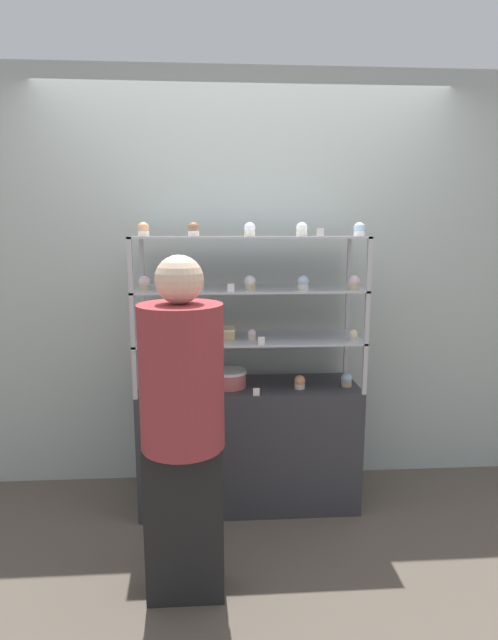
# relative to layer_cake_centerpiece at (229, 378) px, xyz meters

# --- Properties ---
(ground_plane) EXTENTS (20.00, 20.00, 0.00)m
(ground_plane) POSITION_rel_layer_cake_centerpiece_xyz_m (0.12, 0.03, -0.79)
(ground_plane) COLOR brown
(back_wall) EXTENTS (8.00, 0.05, 2.60)m
(back_wall) POSITION_rel_layer_cake_centerpiece_xyz_m (0.12, 0.39, 0.51)
(back_wall) COLOR #A8B2AD
(back_wall) RESTS_ON ground_plane
(display_base) EXTENTS (1.28, 0.43, 0.74)m
(display_base) POSITION_rel_layer_cake_centerpiece_xyz_m (0.12, 0.03, -0.42)
(display_base) COLOR #333338
(display_base) RESTS_ON ground_plane
(display_riser_lower) EXTENTS (1.28, 0.43, 0.29)m
(display_riser_lower) POSITION_rel_layer_cake_centerpiece_xyz_m (0.12, 0.03, 0.22)
(display_riser_lower) COLOR #B7B7BC
(display_riser_lower) RESTS_ON display_base
(display_riser_middle) EXTENTS (1.28, 0.43, 0.29)m
(display_riser_middle) POSITION_rel_layer_cake_centerpiece_xyz_m (0.12, 0.03, 0.51)
(display_riser_middle) COLOR #B7B7BC
(display_riser_middle) RESTS_ON display_riser_lower
(display_riser_upper) EXTENTS (1.28, 0.43, 0.29)m
(display_riser_upper) POSITION_rel_layer_cake_centerpiece_xyz_m (0.12, 0.03, 0.80)
(display_riser_upper) COLOR #B7B7BC
(display_riser_upper) RESTS_ON display_riser_middle
(layer_cake_centerpiece) EXTENTS (0.20, 0.20, 0.10)m
(layer_cake_centerpiece) POSITION_rel_layer_cake_centerpiece_xyz_m (0.00, 0.00, 0.00)
(layer_cake_centerpiece) COLOR #C66660
(layer_cake_centerpiece) RESTS_ON display_base
(sheet_cake_frosted) EXTENTS (0.26, 0.15, 0.06)m
(sheet_cake_frosted) POSITION_rel_layer_cake_centerpiece_xyz_m (-0.10, 0.04, 0.27)
(sheet_cake_frosted) COLOR #DBBC84
(sheet_cake_frosted) RESTS_ON display_riser_lower
(cupcake_0) EXTENTS (0.06, 0.06, 0.08)m
(cupcake_0) POSITION_rel_layer_cake_centerpiece_xyz_m (-0.45, -0.06, -0.01)
(cupcake_0) COLOR #CCB28C
(cupcake_0) RESTS_ON display_base
(cupcake_1) EXTENTS (0.06, 0.06, 0.08)m
(cupcake_1) POSITION_rel_layer_cake_centerpiece_xyz_m (-0.16, -0.08, -0.01)
(cupcake_1) COLOR white
(cupcake_1) RESTS_ON display_base
(cupcake_2) EXTENTS (0.06, 0.06, 0.08)m
(cupcake_2) POSITION_rel_layer_cake_centerpiece_xyz_m (0.40, -0.06, -0.01)
(cupcake_2) COLOR beige
(cupcake_2) RESTS_ON display_base
(cupcake_3) EXTENTS (0.06, 0.06, 0.08)m
(cupcake_3) POSITION_rel_layer_cake_centerpiece_xyz_m (0.68, -0.03, -0.01)
(cupcake_3) COLOR #CCB28C
(cupcake_3) RESTS_ON display_base
(price_tag_0) EXTENTS (0.04, 0.00, 0.04)m
(price_tag_0) POSITION_rel_layer_cake_centerpiece_xyz_m (0.14, -0.17, -0.03)
(price_tag_0) COLOR white
(price_tag_0) RESTS_ON display_base
(cupcake_4) EXTENTS (0.05, 0.05, 0.06)m
(cupcake_4) POSITION_rel_layer_cake_centerpiece_xyz_m (-0.47, -0.04, 0.27)
(cupcake_4) COLOR #CCB28C
(cupcake_4) RESTS_ON display_riser_lower
(cupcake_5) EXTENTS (0.05, 0.05, 0.06)m
(cupcake_5) POSITION_rel_layer_cake_centerpiece_xyz_m (0.13, -0.03, 0.27)
(cupcake_5) COLOR beige
(cupcake_5) RESTS_ON display_riser_lower
(cupcake_6) EXTENTS (0.05, 0.05, 0.06)m
(cupcake_6) POSITION_rel_layer_cake_centerpiece_xyz_m (0.70, -0.09, 0.27)
(cupcake_6) COLOR beige
(cupcake_6) RESTS_ON display_riser_lower
(price_tag_1) EXTENTS (0.04, 0.00, 0.04)m
(price_tag_1) POSITION_rel_layer_cake_centerpiece_xyz_m (0.17, -0.17, 0.26)
(price_tag_1) COLOR white
(price_tag_1) RESTS_ON display_riser_lower
(cupcake_7) EXTENTS (0.06, 0.06, 0.08)m
(cupcake_7) POSITION_rel_layer_cake_centerpiece_xyz_m (-0.46, -0.06, 0.56)
(cupcake_7) COLOR #CCB28C
(cupcake_7) RESTS_ON display_riser_middle
(cupcake_8) EXTENTS (0.06, 0.06, 0.08)m
(cupcake_8) POSITION_rel_layer_cake_centerpiece_xyz_m (-0.17, -0.04, 0.56)
(cupcake_8) COLOR white
(cupcake_8) RESTS_ON display_riser_middle
(cupcake_9) EXTENTS (0.06, 0.06, 0.08)m
(cupcake_9) POSITION_rel_layer_cake_centerpiece_xyz_m (0.11, -0.06, 0.56)
(cupcake_9) COLOR #CCB28C
(cupcake_9) RESTS_ON display_riser_middle
(cupcake_10) EXTENTS (0.06, 0.06, 0.08)m
(cupcake_10) POSITION_rel_layer_cake_centerpiece_xyz_m (0.41, -0.09, 0.56)
(cupcake_10) COLOR beige
(cupcake_10) RESTS_ON display_riser_middle
(cupcake_11) EXTENTS (0.06, 0.06, 0.08)m
(cupcake_11) POSITION_rel_layer_cake_centerpiece_xyz_m (0.69, -0.09, 0.56)
(cupcake_11) COLOR #CCB28C
(cupcake_11) RESTS_ON display_riser_middle
(price_tag_2) EXTENTS (0.04, 0.00, 0.04)m
(price_tag_2) POSITION_rel_layer_cake_centerpiece_xyz_m (0.01, -0.17, 0.55)
(price_tag_2) COLOR white
(price_tag_2) RESTS_ON display_riser_middle
(cupcake_12) EXTENTS (0.06, 0.06, 0.08)m
(cupcake_12) POSITION_rel_layer_cake_centerpiece_xyz_m (-0.45, -0.07, 0.85)
(cupcake_12) COLOR beige
(cupcake_12) RESTS_ON display_riser_upper
(cupcake_13) EXTENTS (0.06, 0.06, 0.08)m
(cupcake_13) POSITION_rel_layer_cake_centerpiece_xyz_m (-0.19, -0.08, 0.85)
(cupcake_13) COLOR beige
(cupcake_13) RESTS_ON display_riser_upper
(cupcake_14) EXTENTS (0.06, 0.06, 0.08)m
(cupcake_14) POSITION_rel_layer_cake_centerpiece_xyz_m (0.12, -0.04, 0.85)
(cupcake_14) COLOR beige
(cupcake_14) RESTS_ON display_riser_upper
(cupcake_15) EXTENTS (0.06, 0.06, 0.08)m
(cupcake_15) POSITION_rel_layer_cake_centerpiece_xyz_m (0.40, -0.07, 0.85)
(cupcake_15) COLOR beige
(cupcake_15) RESTS_ON display_riser_upper
(cupcake_16) EXTENTS (0.06, 0.06, 0.08)m
(cupcake_16) POSITION_rel_layer_cake_centerpiece_xyz_m (0.71, -0.09, 0.85)
(cupcake_16) COLOR white
(cupcake_16) RESTS_ON display_riser_upper
(price_tag_3) EXTENTS (0.04, 0.00, 0.04)m
(price_tag_3) POSITION_rel_layer_cake_centerpiece_xyz_m (0.48, -0.17, 0.84)
(price_tag_3) COLOR white
(price_tag_3) RESTS_ON display_riser_upper
(customer_figure) EXTENTS (0.36, 0.36, 1.54)m
(customer_figure) POSITION_rel_layer_cake_centerpiece_xyz_m (-0.22, -0.74, 0.03)
(customer_figure) COLOR black
(customer_figure) RESTS_ON ground_plane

